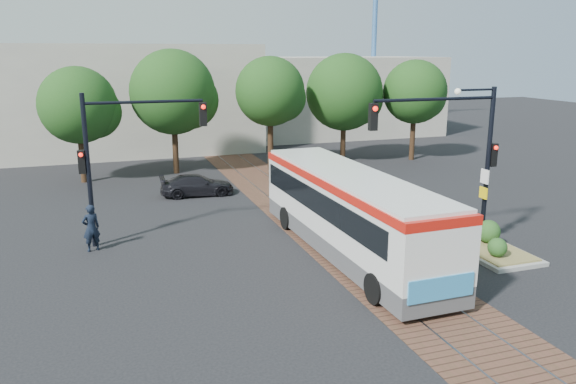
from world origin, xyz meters
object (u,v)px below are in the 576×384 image
object	(u,v)px
signal_pole_main	(462,143)
signal_pole_left	(118,148)
traffic_island	(477,238)
officer	(91,228)
parked_car	(197,185)
city_bus	(349,209)

from	to	relation	value
signal_pole_main	signal_pole_left	xyz separation A→B (m)	(-12.23, 4.80, -0.29)
traffic_island	signal_pole_main	world-z (taller)	signal_pole_main
signal_pole_left	officer	size ratio (longest dim) A/B	3.25
traffic_island	parked_car	world-z (taller)	traffic_island
city_bus	parked_car	bearing A→B (deg)	108.65
signal_pole_left	city_bus	bearing A→B (deg)	-26.70
parked_car	signal_pole_main	bearing A→B (deg)	-141.67
officer	signal_pole_main	bearing A→B (deg)	143.40
signal_pole_main	officer	xyz separation A→B (m)	(-13.44, 4.24, -3.23)
traffic_island	officer	size ratio (longest dim) A/B	2.82
city_bus	officer	distance (m)	9.87
traffic_island	signal_pole_left	world-z (taller)	signal_pole_left
signal_pole_main	signal_pole_left	world-z (taller)	signal_pole_main
traffic_island	officer	bearing A→B (deg)	163.24
signal_pole_main	signal_pole_left	bearing A→B (deg)	158.55
city_bus	signal_pole_left	xyz separation A→B (m)	(-8.00, 4.02, 2.11)
traffic_island	parked_car	size ratio (longest dim) A/B	1.34
city_bus	signal_pole_left	size ratio (longest dim) A/B	1.97
city_bus	signal_pole_main	bearing A→B (deg)	-11.61
signal_pole_left	officer	world-z (taller)	signal_pole_left
traffic_island	officer	xyz separation A→B (m)	(-14.40, 4.33, 0.59)
traffic_island	signal_pole_main	xyz separation A→B (m)	(-0.96, 0.09, 3.83)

